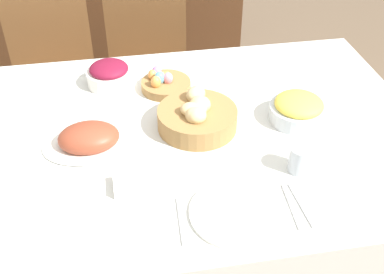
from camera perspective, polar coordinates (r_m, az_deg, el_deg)
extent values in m
plane|color=brown|center=(2.21, -1.06, -14.80)|extent=(12.00, 12.00, 0.00)
cube|color=silver|center=(1.93, -1.19, -8.13)|extent=(1.73, 1.17, 0.74)
cylinder|color=brown|center=(2.52, -19.22, -2.06)|extent=(0.03, 0.03, 0.45)
cylinder|color=brown|center=(2.49, -10.46, -0.81)|extent=(0.03, 0.03, 0.45)
cylinder|color=brown|center=(2.83, -18.96, 2.85)|extent=(0.03, 0.03, 0.45)
cylinder|color=brown|center=(2.81, -11.16, 4.01)|extent=(0.03, 0.03, 0.45)
cube|color=brown|center=(2.53, -15.82, 5.38)|extent=(0.44, 0.44, 0.02)
cube|color=brown|center=(2.59, -16.87, 12.55)|extent=(0.42, 0.04, 0.50)
cylinder|color=brown|center=(2.49, -9.09, -0.63)|extent=(0.03, 0.03, 0.45)
cylinder|color=brown|center=(2.49, -0.18, -0.07)|extent=(0.03, 0.03, 0.45)
cylinder|color=brown|center=(2.81, -8.91, 4.27)|extent=(0.03, 0.03, 0.45)
cylinder|color=brown|center=(2.81, -0.97, 4.77)|extent=(0.03, 0.03, 0.45)
cube|color=brown|center=(2.51, -5.07, 6.57)|extent=(0.45, 0.45, 0.02)
cube|color=brown|center=(2.57, -5.54, 13.84)|extent=(0.42, 0.05, 0.50)
cube|color=#4C2D19|center=(3.32, -8.86, 14.26)|extent=(1.59, 0.44, 0.90)
cylinder|color=#9E7542|center=(1.68, 0.63, 2.18)|extent=(0.28, 0.28, 0.07)
ellipsoid|color=#E0C184|center=(1.61, 0.58, 2.57)|extent=(0.09, 0.09, 0.05)
ellipsoid|color=#E0C184|center=(1.63, -0.12, 3.26)|extent=(0.09, 0.08, 0.05)
ellipsoid|color=#E0C184|center=(1.61, 0.35, 2.54)|extent=(0.09, 0.09, 0.06)
ellipsoid|color=#E0C184|center=(1.67, 0.96, 3.91)|extent=(0.10, 0.10, 0.06)
ellipsoid|color=#E0C184|center=(1.65, 0.75, 3.58)|extent=(0.07, 0.07, 0.05)
ellipsoid|color=#E0C184|center=(1.64, 0.56, 3.17)|extent=(0.10, 0.09, 0.05)
ellipsoid|color=#E0C184|center=(1.71, 0.46, 5.06)|extent=(0.10, 0.10, 0.06)
cylinder|color=#9E7542|center=(1.90, -3.10, 6.14)|extent=(0.19, 0.19, 0.03)
ellipsoid|color=pink|center=(1.88, -2.87, 6.98)|extent=(0.04, 0.04, 0.05)
ellipsoid|color=#60B2E0|center=(1.88, -3.86, 6.99)|extent=(0.04, 0.04, 0.05)
ellipsoid|color=#F29E4C|center=(1.91, -4.72, 7.34)|extent=(0.03, 0.03, 0.04)
ellipsoid|color=#B27AD1|center=(1.93, -4.21, 7.71)|extent=(0.04, 0.04, 0.05)
ellipsoid|color=#7FCC7A|center=(1.89, -3.47, 7.07)|extent=(0.03, 0.03, 0.04)
ellipsoid|color=#F29E4C|center=(1.86, -4.31, 6.51)|extent=(0.04, 0.04, 0.05)
ellipsoid|color=#F4D151|center=(1.89, -3.01, 7.12)|extent=(0.04, 0.04, 0.05)
ellipsoid|color=white|center=(1.65, -12.01, -0.85)|extent=(0.31, 0.22, 0.01)
ellipsoid|color=#974129|center=(1.64, -12.15, -0.05)|extent=(0.20, 0.15, 0.09)
cylinder|color=silver|center=(1.76, 12.44, 2.74)|extent=(0.20, 0.20, 0.06)
ellipsoid|color=#F4DB4C|center=(1.74, 12.61, 3.79)|extent=(0.17, 0.17, 0.06)
cylinder|color=white|center=(1.95, -9.72, 6.95)|extent=(0.18, 0.18, 0.06)
ellipsoid|color=maroon|center=(1.93, -9.84, 7.96)|extent=(0.15, 0.15, 0.05)
cylinder|color=white|center=(1.39, 5.34, -8.91)|extent=(0.27, 0.27, 0.01)
cube|color=#B7B7BC|center=(1.37, -1.35, -9.88)|extent=(0.02, 0.18, 0.00)
cube|color=#B7B7BC|center=(1.44, 11.67, -8.02)|extent=(0.02, 0.18, 0.00)
cube|color=#B7B7BC|center=(1.45, 12.79, -7.84)|extent=(0.02, 0.18, 0.00)
cylinder|color=silver|center=(1.54, 12.73, -2.57)|extent=(0.07, 0.07, 0.09)
cube|color=white|center=(1.47, -6.71, -5.53)|extent=(0.13, 0.08, 0.03)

